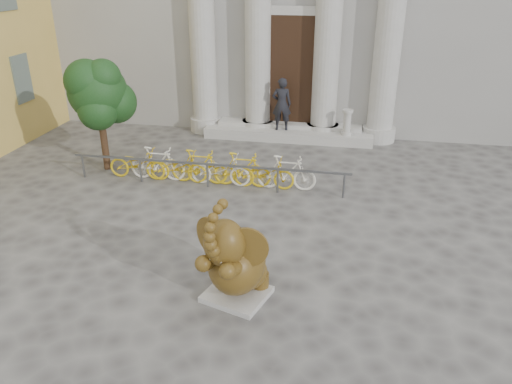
% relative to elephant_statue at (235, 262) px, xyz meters
% --- Properties ---
extents(ground, '(80.00, 80.00, 0.00)m').
position_rel_elephant_statue_xyz_m(ground, '(-0.27, 0.22, -0.81)').
color(ground, '#474442').
rests_on(ground, ground).
extents(entrance_steps, '(6.00, 1.20, 0.36)m').
position_rel_elephant_statue_xyz_m(entrance_steps, '(-0.27, 9.62, -0.63)').
color(entrance_steps, '#A8A59E').
rests_on(entrance_steps, ground).
extents(elephant_statue, '(1.47, 1.76, 2.22)m').
position_rel_elephant_statue_xyz_m(elephant_statue, '(0.00, 0.00, 0.00)').
color(elephant_statue, '#A8A59E').
rests_on(elephant_statue, ground).
extents(bike_rack, '(8.00, 0.53, 1.00)m').
position_rel_elephant_statue_xyz_m(bike_rack, '(-1.96, 5.14, -0.31)').
color(bike_rack, slate).
rests_on(bike_rack, ground).
extents(tree, '(1.95, 1.77, 3.38)m').
position_rel_elephant_statue_xyz_m(tree, '(-5.35, 5.63, 1.55)').
color(tree, '#332114').
rests_on(tree, ground).
extents(pedestrian, '(0.74, 0.55, 1.86)m').
position_rel_elephant_statue_xyz_m(pedestrian, '(-0.52, 9.48, 0.48)').
color(pedestrian, black).
rests_on(pedestrian, entrance_steps).
extents(balustrade_post, '(0.36, 0.36, 0.89)m').
position_rel_elephant_statue_xyz_m(balustrade_post, '(1.79, 9.32, -0.04)').
color(balustrade_post, '#A8A59E').
rests_on(balustrade_post, entrance_steps).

